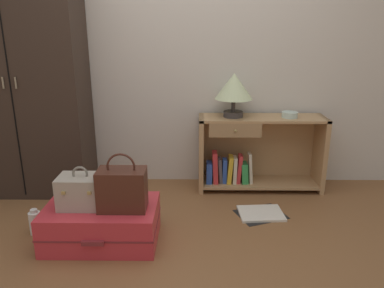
# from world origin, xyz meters

# --- Properties ---
(ground_plane) EXTENTS (9.00, 9.00, 0.00)m
(ground_plane) POSITION_xyz_m (0.00, 0.00, 0.00)
(ground_plane) COLOR brown
(back_wall) EXTENTS (6.40, 0.10, 2.60)m
(back_wall) POSITION_xyz_m (0.00, 1.50, 1.30)
(back_wall) COLOR beige
(back_wall) RESTS_ON ground_plane
(wardrobe) EXTENTS (1.03, 0.47, 2.02)m
(wardrobe) POSITION_xyz_m (-1.34, 1.20, 1.01)
(wardrobe) COLOR #33261E
(wardrobe) RESTS_ON ground_plane
(bookshelf) EXTENTS (1.11, 0.34, 0.67)m
(bookshelf) POSITION_xyz_m (0.64, 1.27, 0.33)
(bookshelf) COLOR tan
(bookshelf) RESTS_ON ground_plane
(table_lamp) EXTENTS (0.33, 0.33, 0.38)m
(table_lamp) POSITION_xyz_m (0.44, 1.26, 0.93)
(table_lamp) COLOR #3D3838
(table_lamp) RESTS_ON bookshelf
(bowl) EXTENTS (0.14, 0.14, 0.05)m
(bowl) POSITION_xyz_m (0.93, 1.24, 0.70)
(bowl) COLOR silver
(bowl) RESTS_ON bookshelf
(suitcase_large) EXTENTS (0.76, 0.50, 0.27)m
(suitcase_large) POSITION_xyz_m (-0.52, 0.34, 0.13)
(suitcase_large) COLOR #D1333D
(suitcase_large) RESTS_ON ground_plane
(train_case) EXTENTS (0.30, 0.22, 0.29)m
(train_case) POSITION_xyz_m (-0.64, 0.33, 0.38)
(train_case) COLOR #A89E8E
(train_case) RESTS_ON suitcase_large
(handbag) EXTENTS (0.31, 0.18, 0.39)m
(handbag) POSITION_xyz_m (-0.36, 0.30, 0.41)
(handbag) COLOR #472319
(handbag) RESTS_ON suitcase_large
(bottle) EXTENTS (0.08, 0.08, 0.19)m
(bottle) POSITION_xyz_m (-1.03, 0.43, 0.09)
(bottle) COLOR white
(bottle) RESTS_ON ground_plane
(open_book_on_floor) EXTENTS (0.44, 0.39, 0.02)m
(open_book_on_floor) POSITION_xyz_m (0.64, 0.73, 0.01)
(open_book_on_floor) COLOR white
(open_book_on_floor) RESTS_ON ground_plane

